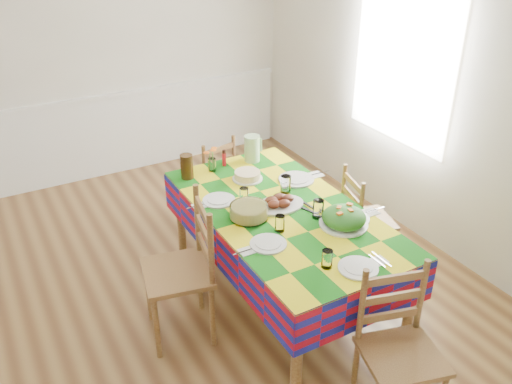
% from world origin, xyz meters
% --- Properties ---
extents(room, '(4.58, 5.08, 2.78)m').
position_xyz_m(room, '(0.00, 0.00, 1.35)').
color(room, brown).
rests_on(room, ground).
extents(wainscot, '(4.41, 0.06, 0.92)m').
position_xyz_m(wainscot, '(0.00, 2.48, 0.49)').
color(wainscot, white).
rests_on(wainscot, room).
extents(window_right, '(0.00, 1.40, 1.40)m').
position_xyz_m(window_right, '(2.23, 0.30, 1.50)').
color(window_right, white).
rests_on(window_right, room).
extents(dining_table, '(1.06, 1.98, 0.77)m').
position_xyz_m(dining_table, '(0.68, -0.28, 0.68)').
color(dining_table, brown).
rests_on(dining_table, room).
extents(setting_near_head, '(0.40, 0.27, 0.12)m').
position_xyz_m(setting_near_head, '(0.66, -1.06, 0.80)').
color(setting_near_head, silver).
rests_on(setting_near_head, dining_table).
extents(setting_left_near, '(0.44, 0.26, 0.12)m').
position_xyz_m(setting_left_near, '(0.42, -0.57, 0.80)').
color(setting_left_near, silver).
rests_on(setting_left_near, dining_table).
extents(setting_left_far, '(0.45, 0.26, 0.12)m').
position_xyz_m(setting_left_far, '(0.39, 0.03, 0.80)').
color(setting_left_far, silver).
rests_on(setting_left_far, dining_table).
extents(setting_right_near, '(0.54, 0.31, 0.14)m').
position_xyz_m(setting_right_near, '(0.97, -0.56, 0.80)').
color(setting_right_near, silver).
rests_on(setting_right_near, dining_table).
extents(setting_right_far, '(0.54, 0.31, 0.14)m').
position_xyz_m(setting_right_far, '(0.97, 0.02, 0.80)').
color(setting_right_far, silver).
rests_on(setting_right_far, dining_table).
extents(meat_platter, '(0.38, 0.27, 0.07)m').
position_xyz_m(meat_platter, '(0.69, -0.22, 0.80)').
color(meat_platter, silver).
rests_on(meat_platter, dining_table).
extents(salad_platter, '(0.34, 0.34, 0.14)m').
position_xyz_m(salad_platter, '(0.94, -0.65, 0.82)').
color(salad_platter, silver).
rests_on(salad_platter, dining_table).
extents(pasta_bowl, '(0.27, 0.27, 0.10)m').
position_xyz_m(pasta_bowl, '(0.42, -0.25, 0.82)').
color(pasta_bowl, white).
rests_on(pasta_bowl, dining_table).
extents(cake, '(0.24, 0.24, 0.07)m').
position_xyz_m(cake, '(0.69, 0.27, 0.80)').
color(cake, silver).
rests_on(cake, dining_table).
extents(serving_utensils, '(0.14, 0.31, 0.01)m').
position_xyz_m(serving_utensils, '(0.86, -0.36, 0.77)').
color(serving_utensils, black).
rests_on(serving_utensils, dining_table).
extents(flower_vase, '(0.13, 0.11, 0.21)m').
position_xyz_m(flower_vase, '(0.51, 0.55, 0.86)').
color(flower_vase, white).
rests_on(flower_vase, dining_table).
extents(hot_sauce, '(0.03, 0.03, 0.14)m').
position_xyz_m(hot_sauce, '(0.64, 0.59, 0.84)').
color(hot_sauce, red).
rests_on(hot_sauce, dining_table).
extents(green_pitcher, '(0.13, 0.13, 0.23)m').
position_xyz_m(green_pitcher, '(0.90, 0.56, 0.88)').
color(green_pitcher, '#A2CF92').
rests_on(green_pitcher, dining_table).
extents(tea_pitcher, '(0.10, 0.10, 0.20)m').
position_xyz_m(tea_pitcher, '(0.29, 0.53, 0.87)').
color(tea_pitcher, black).
rests_on(tea_pitcher, dining_table).
extents(name_card, '(0.08, 0.03, 0.02)m').
position_xyz_m(name_card, '(0.71, -1.20, 0.78)').
color(name_card, silver).
rests_on(name_card, dining_table).
extents(chair_near, '(0.52, 0.51, 0.98)m').
position_xyz_m(chair_near, '(0.70, -1.52, 0.48)').
color(chair_near, brown).
rests_on(chair_near, room).
extents(chair_far, '(0.46, 0.45, 0.88)m').
position_xyz_m(chair_far, '(0.69, 0.98, 0.44)').
color(chair_far, brown).
rests_on(chair_far, room).
extents(chair_left, '(0.53, 0.55, 1.06)m').
position_xyz_m(chair_left, '(-0.10, -0.29, 0.52)').
color(chair_left, brown).
rests_on(chair_left, room).
extents(chair_right, '(0.45, 0.47, 0.88)m').
position_xyz_m(chair_right, '(1.48, -0.27, 0.43)').
color(chair_right, brown).
rests_on(chair_right, room).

